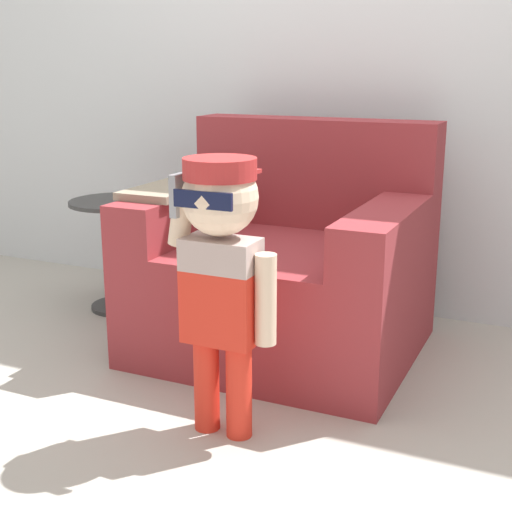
% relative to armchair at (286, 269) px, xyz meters
% --- Properties ---
extents(ground_plane, '(10.00, 10.00, 0.00)m').
position_rel_armchair_xyz_m(ground_plane, '(-0.04, -0.11, -0.34)').
color(ground_plane, '#ADA89E').
extents(wall_back, '(10.00, 0.05, 2.60)m').
position_rel_armchair_xyz_m(wall_back, '(-0.04, 0.64, 0.96)').
color(wall_back, silver).
rests_on(wall_back, ground_plane).
extents(armchair, '(1.09, 0.94, 0.93)m').
position_rel_armchair_xyz_m(armchair, '(0.00, 0.00, 0.00)').
color(armchair, maroon).
rests_on(armchair, ground_plane).
extents(person_child, '(0.36, 0.27, 0.89)m').
position_rel_armchair_xyz_m(person_child, '(0.10, -0.77, 0.26)').
color(person_child, red).
rests_on(person_child, ground_plane).
extents(side_table, '(0.44, 0.44, 0.53)m').
position_rel_armchair_xyz_m(side_table, '(-0.91, 0.10, -0.01)').
color(side_table, '#333333').
rests_on(side_table, ground_plane).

